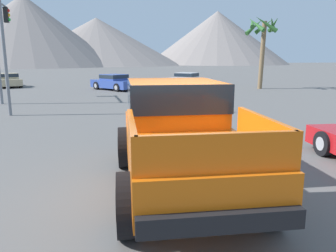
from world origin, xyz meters
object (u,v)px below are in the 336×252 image
object	(u,v)px
parked_car_blue	(115,82)
parked_car_silver	(187,79)
parked_car_tan	(7,80)
palm_tree_tall	(262,34)
orange_pickup_truck	(178,127)
traffic_light_main	(1,29)

from	to	relation	value
parked_car_blue	parked_car_silver	xyz separation A→B (m)	(6.65, 1.85, -0.01)
parked_car_tan	palm_tree_tall	distance (m)	21.94
parked_car_tan	parked_car_silver	size ratio (longest dim) A/B	1.11
parked_car_silver	palm_tree_tall	distance (m)	7.34
parked_car_blue	parked_car_silver	world-z (taller)	parked_car_blue
orange_pickup_truck	parked_car_blue	distance (m)	20.31
parked_car_silver	parked_car_tan	bearing A→B (deg)	-56.95
parked_car_tan	parked_car_blue	xyz separation A→B (m)	(8.79, -5.11, 0.01)
traffic_light_main	palm_tree_tall	xyz separation A→B (m)	(18.40, 3.22, 0.28)
traffic_light_main	parked_car_silver	bearing A→B (deg)	-62.03
parked_car_tan	parked_car_silver	bearing A→B (deg)	-30.99
orange_pickup_truck	parked_car_tan	world-z (taller)	orange_pickup_truck
orange_pickup_truck	parked_car_tan	bearing A→B (deg)	114.21
orange_pickup_truck	traffic_light_main	size ratio (longest dim) A/B	0.92
parked_car_blue	palm_tree_tall	distance (m)	12.36
orange_pickup_truck	parked_car_blue	bearing A→B (deg)	94.53
parked_car_silver	palm_tree_tall	bearing A→B (deg)	96.64
parked_car_silver	traffic_light_main	size ratio (longest dim) A/B	0.70
parked_car_blue	palm_tree_tall	xyz separation A→B (m)	(11.60, -2.07, 3.72)
parked_car_blue	traffic_light_main	distance (m)	9.28
traffic_light_main	orange_pickup_truck	bearing A→B (deg)	-158.05
orange_pickup_truck	parked_car_blue	world-z (taller)	orange_pickup_truck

